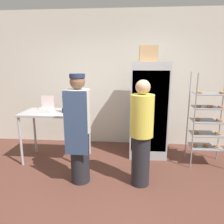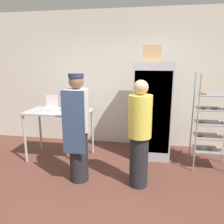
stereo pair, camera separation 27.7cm
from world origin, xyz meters
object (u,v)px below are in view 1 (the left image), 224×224
(baking_rack, at_px, (208,121))
(refrigerator, at_px, (148,110))
(donut_box, at_px, (46,109))
(person_baker, at_px, (79,128))
(blender_pitcher, at_px, (65,105))
(person_customer, at_px, (141,133))
(cardboard_storage_box, at_px, (148,54))

(baking_rack, bearing_deg, refrigerator, 161.61)
(donut_box, distance_m, person_baker, 1.08)
(blender_pitcher, relative_size, person_baker, 0.18)
(refrigerator, bearing_deg, person_baker, -133.76)
(baking_rack, xyz_separation_m, person_customer, (-1.21, -0.81, -0.00))
(blender_pitcher, xyz_separation_m, person_baker, (0.41, -0.71, -0.20))
(person_baker, xyz_separation_m, person_customer, (0.93, 0.01, -0.06))
(refrigerator, bearing_deg, baking_rack, -18.39)
(cardboard_storage_box, bearing_deg, person_customer, -97.03)
(baking_rack, height_order, person_baker, person_baker)
(refrigerator, distance_m, donut_box, 1.95)
(blender_pitcher, bearing_deg, person_baker, -59.72)
(baking_rack, distance_m, blender_pitcher, 2.56)
(cardboard_storage_box, xyz_separation_m, person_baker, (-1.06, -1.11, -1.10))
(donut_box, bearing_deg, blender_pitcher, -2.79)
(person_baker, height_order, person_customer, person_baker)
(donut_box, height_order, blender_pitcher, blender_pitcher)
(baking_rack, bearing_deg, person_customer, -146.20)
(blender_pitcher, height_order, person_baker, person_baker)
(cardboard_storage_box, bearing_deg, blender_pitcher, -164.72)
(blender_pitcher, bearing_deg, refrigerator, 16.41)
(donut_box, bearing_deg, person_baker, -42.61)
(baking_rack, distance_m, person_customer, 1.45)
(donut_box, relative_size, blender_pitcher, 0.94)
(baking_rack, relative_size, person_customer, 1.04)
(person_customer, bearing_deg, refrigerator, 81.12)
(baking_rack, relative_size, donut_box, 5.97)
(baking_rack, height_order, donut_box, baking_rack)
(baking_rack, height_order, person_customer, baking_rack)
(blender_pitcher, bearing_deg, baking_rack, 2.38)
(baking_rack, relative_size, person_baker, 0.99)
(refrigerator, xyz_separation_m, person_customer, (-0.18, -1.15, -0.10))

